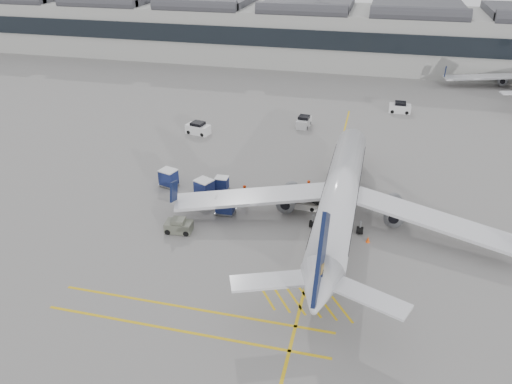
% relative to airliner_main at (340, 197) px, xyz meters
% --- Properties ---
extents(ground, '(220.00, 220.00, 0.00)m').
position_rel_airliner_main_xyz_m(ground, '(-11.56, -5.68, -2.84)').
color(ground, gray).
rests_on(ground, ground).
extents(terminal, '(200.00, 20.45, 12.40)m').
position_rel_airliner_main_xyz_m(terminal, '(-11.56, 66.24, 3.30)').
color(terminal, '#9E9E99').
rests_on(terminal, ground).
extents(apron_markings, '(0.25, 60.00, 0.01)m').
position_rel_airliner_main_xyz_m(apron_markings, '(-1.56, 4.32, -2.83)').
color(apron_markings, gold).
rests_on(apron_markings, ground).
extents(airliner_main, '(33.23, 36.29, 9.65)m').
position_rel_airliner_main_xyz_m(airliner_main, '(0.00, 0.00, 0.00)').
color(airliner_main, silver).
rests_on(airliner_main, ground).
extents(belt_loader, '(4.69, 1.63, 1.93)m').
position_rel_airliner_main_xyz_m(belt_loader, '(-4.33, 2.11, -2.27)').
color(belt_loader, silver).
rests_on(belt_loader, ground).
extents(baggage_cart_a, '(1.98, 1.65, 2.04)m').
position_rel_airliner_main_xyz_m(baggage_cart_a, '(-11.46, -1.10, -1.74)').
color(baggage_cart_a, gray).
rests_on(baggage_cart_a, ground).
extents(baggage_cart_b, '(1.54, 1.28, 1.59)m').
position_rel_airliner_main_xyz_m(baggage_cart_b, '(-13.33, 3.69, -1.98)').
color(baggage_cart_b, gray).
rests_on(baggage_cart_b, ground).
extents(baggage_cart_c, '(2.40, 2.22, 2.02)m').
position_rel_airliner_main_xyz_m(baggage_cart_c, '(-14.74, 1.79, -1.75)').
color(baggage_cart_c, gray).
rests_on(baggage_cart_c, ground).
extents(baggage_cart_d, '(2.27, 2.05, 2.01)m').
position_rel_airliner_main_xyz_m(baggage_cart_d, '(-19.49, 3.19, -1.76)').
color(baggage_cart_d, gray).
rests_on(baggage_cart_d, ground).
extents(ramp_agent_a, '(0.86, 0.83, 1.98)m').
position_rel_airliner_main_xyz_m(ramp_agent_a, '(-3.65, 4.46, -1.84)').
color(ramp_agent_a, '#EB3D0C').
rests_on(ramp_agent_a, ground).
extents(ramp_agent_b, '(1.19, 1.15, 1.93)m').
position_rel_airliner_main_xyz_m(ramp_agent_b, '(-10.22, 1.78, -1.87)').
color(ramp_agent_b, '#FF4D0D').
rests_on(ramp_agent_b, ground).
extents(pushback_tug, '(2.66, 1.76, 1.42)m').
position_rel_airliner_main_xyz_m(pushback_tug, '(-14.81, -5.56, -2.20)').
color(pushback_tug, '#56594B').
rests_on(pushback_tug, ground).
extents(safety_cone_nose, '(0.33, 0.33, 0.46)m').
position_rel_airliner_main_xyz_m(safety_cone_nose, '(0.64, 16.09, -2.60)').
color(safety_cone_nose, '#F24C0A').
rests_on(safety_cone_nose, ground).
extents(safety_cone_engine, '(0.40, 0.40, 0.56)m').
position_rel_airliner_main_xyz_m(safety_cone_engine, '(3.12, -3.01, -2.55)').
color(safety_cone_engine, '#F24C0A').
rests_on(safety_cone_engine, ground).
extents(service_van_left, '(3.66, 2.39, 1.73)m').
position_rel_airliner_main_xyz_m(service_van_left, '(-21.74, 19.28, -2.06)').
color(service_van_left, silver).
rests_on(service_van_left, ground).
extents(service_van_mid, '(1.89, 3.35, 1.65)m').
position_rel_airliner_main_xyz_m(service_van_mid, '(-7.55, 25.66, -2.10)').
color(service_van_mid, silver).
rests_on(service_van_mid, ground).
extents(service_van_right, '(3.35, 1.71, 1.72)m').
position_rel_airliner_main_xyz_m(service_van_right, '(6.23, 35.58, -2.07)').
color(service_van_right, silver).
rests_on(service_van_right, ground).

